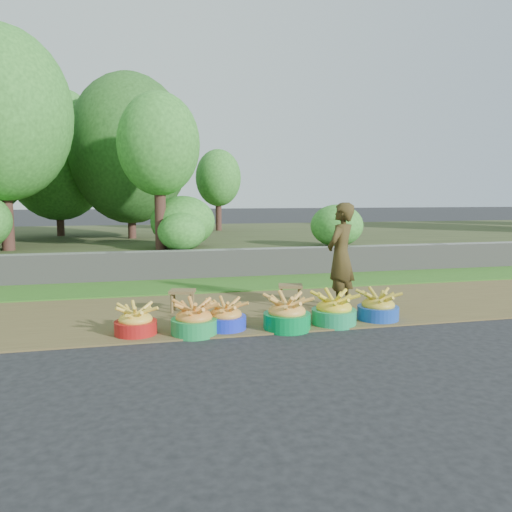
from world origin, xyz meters
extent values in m
plane|color=black|center=(0.00, 0.00, 0.00)|extent=(120.00, 120.00, 0.00)
cube|color=brown|center=(0.00, 1.25, 0.01)|extent=(80.00, 2.50, 0.02)
cube|color=#356B1F|center=(0.00, 3.25, 0.02)|extent=(80.00, 1.50, 0.04)
cube|color=gray|center=(0.00, 4.10, 0.28)|extent=(80.00, 0.35, 0.55)
cube|color=#394121|center=(0.00, 9.00, 0.25)|extent=(80.00, 10.00, 0.50)
cylinder|color=#3F251E|center=(-1.93, 7.81, 1.18)|extent=(0.20, 0.20, 1.35)
ellipsoid|color=#285B1F|center=(-1.93, 7.81, 2.75)|extent=(3.00, 3.00, 3.75)
cylinder|color=#3F251E|center=(0.71, 10.21, 1.11)|extent=(0.19, 0.19, 1.22)
ellipsoid|color=#38862D|center=(0.71, 10.21, 2.14)|extent=(1.41, 1.41, 1.77)
cylinder|color=#3F251E|center=(-1.36, 4.86, 1.30)|extent=(0.22, 0.22, 1.60)
ellipsoid|color=#38862D|center=(-1.36, 4.86, 2.59)|extent=(1.62, 1.62, 2.03)
cylinder|color=#3F251E|center=(-4.31, 5.42, 1.42)|extent=(0.24, 0.24, 1.84)
ellipsoid|color=#38862D|center=(-4.31, 5.42, 3.14)|extent=(2.68, 2.68, 3.35)
cylinder|color=#3F251E|center=(-3.82, 9.14, 1.17)|extent=(0.20, 0.20, 1.33)
ellipsoid|color=#38862D|center=(-3.82, 9.14, 2.68)|extent=(2.82, 2.82, 3.52)
ellipsoid|color=#38862D|center=(2.33, 4.62, 0.95)|extent=(1.12, 1.12, 0.90)
ellipsoid|color=#38862D|center=(-0.97, 4.53, 0.87)|extent=(0.94, 0.94, 0.75)
ellipsoid|color=#38862D|center=(-0.88, 5.25, 1.04)|extent=(1.35, 1.35, 1.08)
cylinder|color=#A31614|center=(-1.89, 0.34, 0.09)|extent=(0.48, 0.48, 0.17)
ellipsoid|color=gold|center=(-1.89, 0.34, 0.22)|extent=(0.42, 0.42, 0.27)
cylinder|color=#1B8E42|center=(-1.25, 0.22, 0.09)|extent=(0.52, 0.52, 0.19)
ellipsoid|color=orange|center=(-1.25, 0.22, 0.24)|extent=(0.46, 0.46, 0.30)
cylinder|color=#192ED7|center=(-0.86, 0.33, 0.09)|extent=(0.48, 0.48, 0.17)
ellipsoid|color=gold|center=(-0.86, 0.33, 0.22)|extent=(0.43, 0.43, 0.28)
cylinder|color=#007F36|center=(-0.16, 0.18, 0.10)|extent=(0.56, 0.56, 0.20)
ellipsoid|color=gold|center=(-0.16, 0.18, 0.26)|extent=(0.49, 0.49, 0.32)
cylinder|color=#1A9055|center=(0.47, 0.25, 0.10)|extent=(0.54, 0.54, 0.20)
ellipsoid|color=yellow|center=(0.47, 0.25, 0.25)|extent=(0.48, 0.48, 0.31)
cylinder|color=#1742A6|center=(1.09, 0.32, 0.09)|extent=(0.52, 0.52, 0.19)
ellipsoid|color=gold|center=(1.09, 0.32, 0.24)|extent=(0.46, 0.46, 0.30)
cube|color=brown|center=(-1.27, 1.33, 0.30)|extent=(0.39, 0.33, 0.04)
cylinder|color=brown|center=(-1.42, 1.27, 0.15)|extent=(0.04, 0.04, 0.26)
cylinder|color=brown|center=(-1.17, 1.21, 0.15)|extent=(0.04, 0.04, 0.26)
cylinder|color=brown|center=(-1.37, 1.44, 0.15)|extent=(0.04, 0.04, 0.26)
cylinder|color=brown|center=(-1.12, 1.38, 0.15)|extent=(0.04, 0.04, 0.26)
cube|color=brown|center=(0.26, 1.37, 0.30)|extent=(0.39, 0.34, 0.04)
cylinder|color=brown|center=(0.12, 1.32, 0.15)|extent=(0.04, 0.04, 0.26)
cylinder|color=brown|center=(0.36, 1.25, 0.15)|extent=(0.04, 0.04, 0.26)
cylinder|color=brown|center=(0.16, 1.49, 0.15)|extent=(0.04, 0.04, 0.26)
cylinder|color=brown|center=(0.41, 1.42, 0.15)|extent=(0.04, 0.04, 0.26)
imported|color=black|center=(0.88, 1.04, 0.75)|extent=(0.63, 0.61, 1.46)
camera|label=1|loc=(-1.87, -5.31, 1.56)|focal=35.00mm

